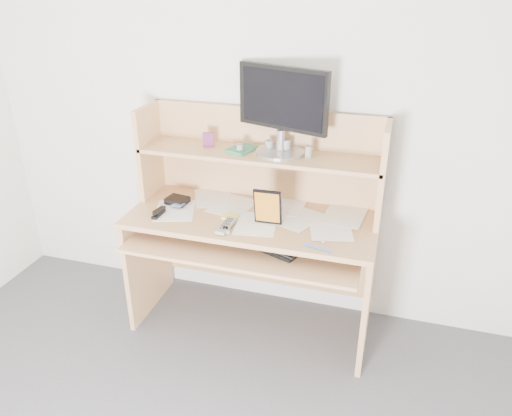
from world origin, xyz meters
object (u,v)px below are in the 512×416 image
(keyboard, at_px, (264,242))
(game_case, at_px, (268,207))
(monitor, at_px, (282,108))
(desk, at_px, (256,219))
(tv_remote, at_px, (226,226))

(keyboard, relative_size, game_case, 2.25)
(keyboard, distance_m, monitor, 0.73)
(desk, relative_size, monitor, 2.64)
(tv_remote, xyz_separation_m, game_case, (0.20, 0.09, 0.10))
(desk, xyz_separation_m, keyboard, (0.10, -0.19, -0.03))
(keyboard, height_order, tv_remote, tv_remote)
(desk, distance_m, game_case, 0.26)
(keyboard, bearing_deg, desk, 140.52)
(keyboard, relative_size, tv_remote, 2.53)
(desk, height_order, game_case, desk)
(desk, xyz_separation_m, monitor, (0.11, 0.11, 0.64))
(monitor, bearing_deg, tv_remote, -101.18)
(keyboard, xyz_separation_m, game_case, (0.01, 0.03, 0.20))
(desk, distance_m, keyboard, 0.22)
(keyboard, height_order, game_case, game_case)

